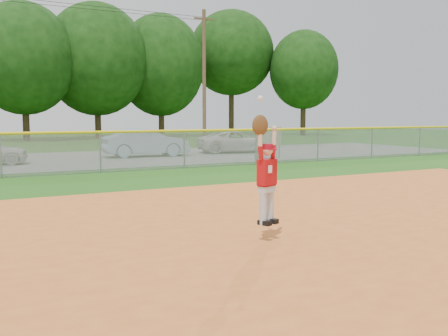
# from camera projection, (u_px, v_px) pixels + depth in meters

# --- Properties ---
(ground) EXTENTS (120.00, 120.00, 0.00)m
(ground) POSITION_uv_depth(u_px,v_px,m) (233.00, 226.00, 9.48)
(ground) COLOR #215513
(ground) RESTS_ON ground
(clay_infield) EXTENTS (24.00, 16.00, 0.04)m
(clay_infield) POSITION_uv_depth(u_px,v_px,m) (339.00, 267.00, 6.85)
(clay_infield) COLOR #CC6325
(clay_infield) RESTS_ON ground
(parking_strip) EXTENTS (44.00, 10.00, 0.03)m
(parking_strip) POSITION_uv_depth(u_px,v_px,m) (69.00, 160.00, 23.54)
(parking_strip) COLOR slate
(parking_strip) RESTS_ON ground
(car_blue) EXTENTS (4.35, 1.73, 1.41)m
(car_blue) POSITION_uv_depth(u_px,v_px,m) (146.00, 143.00, 25.25)
(car_blue) COLOR #83A7C4
(car_blue) RESTS_ON parking_strip
(car_white_b) EXTENTS (4.61, 2.73, 1.20)m
(car_white_b) POSITION_uv_depth(u_px,v_px,m) (237.00, 142.00, 28.00)
(car_white_b) COLOR silver
(car_white_b) RESTS_ON parking_strip
(sponsor_sign) EXTENTS (1.71, 0.52, 1.56)m
(sponsor_sign) POSITION_uv_depth(u_px,v_px,m) (269.00, 138.00, 23.95)
(sponsor_sign) COLOR gray
(sponsor_sign) RESTS_ON ground
(outfield_fence) EXTENTS (40.06, 0.10, 1.55)m
(outfield_fence) POSITION_uv_depth(u_px,v_px,m) (100.00, 149.00, 18.18)
(outfield_fence) COLOR gray
(outfield_fence) RESTS_ON ground
(power_lines) EXTENTS (19.40, 0.24, 9.00)m
(power_lines) POSITION_uv_depth(u_px,v_px,m) (64.00, 71.00, 28.79)
(power_lines) COLOR #4C3823
(power_lines) RESTS_ON ground
(tree_line) EXTENTS (62.37, 13.00, 14.43)m
(tree_line) POSITION_uv_depth(u_px,v_px,m) (27.00, 52.00, 42.44)
(tree_line) COLOR #422D1C
(tree_line) RESTS_ON ground
(ballplayer) EXTENTS (0.59, 0.34, 2.10)m
(ballplayer) POSITION_uv_depth(u_px,v_px,m) (266.00, 171.00, 8.13)
(ballplayer) COLOR silver
(ballplayer) RESTS_ON ground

